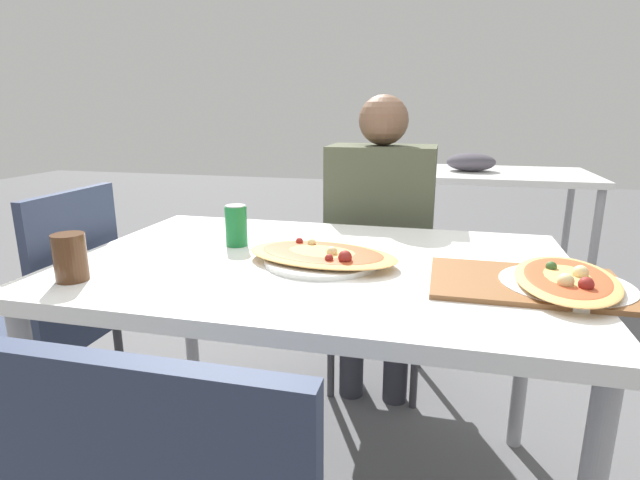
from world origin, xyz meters
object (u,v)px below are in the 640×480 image
dining_table (318,284)px  person_seated (380,224)px  chair_side_left (54,315)px  pizza_second (566,281)px  drink_glass (70,257)px  chair_far_seated (382,262)px  soda_can (236,226)px  pizza_main (322,256)px

dining_table → person_seated: size_ratio=1.12×
chair_side_left → pizza_second: (1.49, -0.05, 0.26)m
dining_table → drink_glass: size_ratio=11.75×
chair_far_seated → pizza_second: (0.53, -0.87, 0.26)m
chair_side_left → soda_can: chair_side_left is taller
chair_far_seated → pizza_main: bearing=84.8°
person_seated → drink_glass: size_ratio=10.52×
person_seated → pizza_main: size_ratio=2.69×
person_seated → pizza_second: bearing=125.0°
chair_side_left → pizza_second: 1.51m
dining_table → soda_can: bearing=161.7°
dining_table → pizza_second: pizza_second is taller
person_seated → soda_can: bearing=57.4°
person_seated → drink_glass: bearing=57.0°
chair_far_seated → pizza_main: size_ratio=2.05×
chair_side_left → person_seated: 1.21m
chair_far_seated → pizza_second: size_ratio=2.34×
person_seated → pizza_main: bearing=84.0°
dining_table → chair_side_left: bearing=-177.7°
chair_side_left → pizza_second: bearing=-91.8°
chair_far_seated → chair_side_left: size_ratio=1.00×
chair_far_seated → person_seated: person_seated is taller
dining_table → drink_glass: drink_glass is taller
chair_side_left → drink_glass: bearing=-129.2°
pizza_main → drink_glass: size_ratio=3.92×
chair_far_seated → soda_can: (-0.37, -0.69, 0.30)m
soda_can → pizza_second: soda_can is taller
dining_table → chair_far_seated: (0.09, 0.78, -0.17)m
chair_far_seated → person_seated: (-0.00, -0.12, 0.20)m
chair_far_seated → soda_can: size_ratio=7.45×
chair_far_seated → dining_table: bearing=83.5°
chair_far_seated → soda_can: chair_far_seated is taller
dining_table → person_seated: (0.09, 0.67, 0.03)m
chair_side_left → chair_far_seated: bearing=-49.6°
dining_table → pizza_main: pizza_main is taller
chair_far_seated → drink_glass: size_ratio=8.02×
pizza_second → drink_glass: bearing=-169.2°
chair_far_seated → chair_side_left: (-0.96, -0.82, 0.00)m
chair_side_left → soda_can: size_ratio=7.45×
soda_can → person_seated: bearing=57.4°
soda_can → pizza_second: 0.91m
dining_table → pizza_second: bearing=-7.5°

